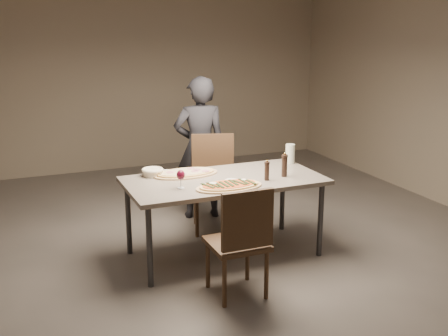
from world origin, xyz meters
name	(u,v)px	position (x,y,z in m)	size (l,w,h in m)	color
room	(224,108)	(0.00, 0.00, 1.40)	(7.00, 7.00, 7.00)	#564F4A
dining_table	(224,184)	(0.00, 0.00, 0.69)	(1.80, 0.90, 0.75)	slate
zucchini_pizza	(229,186)	(-0.07, -0.28, 0.77)	(0.60, 0.33, 0.05)	tan
ham_pizza	(186,173)	(-0.28, 0.26, 0.77)	(0.62, 0.34, 0.04)	tan
bread_basket	(153,171)	(-0.58, 0.34, 0.79)	(0.20, 0.20, 0.07)	beige
oil_dish	(231,181)	(0.03, -0.11, 0.76)	(0.12, 0.12, 0.01)	white
pepper_mill_left	(267,171)	(0.34, -0.20, 0.84)	(0.05, 0.05, 0.19)	black
pepper_mill_right	(285,165)	(0.54, -0.15, 0.86)	(0.06, 0.06, 0.23)	black
carafe	(290,154)	(0.83, 0.25, 0.85)	(0.09, 0.09, 0.20)	silver
wine_glass	(181,176)	(-0.46, -0.13, 0.86)	(0.07, 0.07, 0.16)	silver
side_plate	(166,173)	(-0.44, 0.38, 0.76)	(0.19, 0.19, 0.01)	white
chair_near	(241,237)	(-0.20, -0.84, 0.52)	(0.44, 0.44, 0.93)	#3D2919
chair_far	(214,177)	(0.18, 0.72, 0.56)	(0.59, 0.59, 0.99)	#3D2919
diner	(200,148)	(0.17, 1.09, 0.79)	(0.58, 0.38, 1.58)	black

